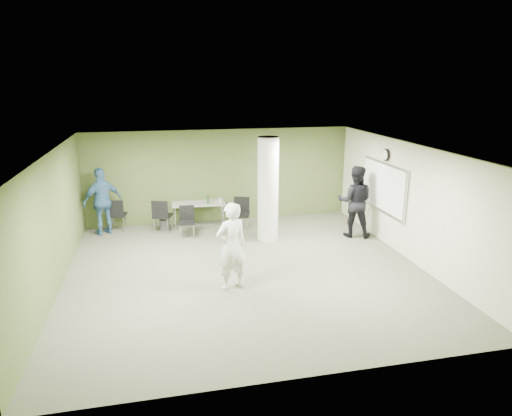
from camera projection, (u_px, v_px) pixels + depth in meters
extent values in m
plane|color=#545543|center=(246.00, 271.00, 10.46)|extent=(8.00, 8.00, 0.00)
plane|color=white|center=(245.00, 149.00, 9.69)|extent=(8.00, 8.00, 0.00)
cube|color=#475C2B|center=(220.00, 176.00, 13.83)|extent=(8.00, 2.80, 0.02)
cube|color=#475C2B|center=(53.00, 224.00, 9.25)|extent=(0.02, 8.00, 2.80)
cube|color=beige|center=(410.00, 202.00, 10.90)|extent=(0.02, 8.00, 2.80)
cylinder|color=silver|center=(268.00, 189.00, 12.16)|extent=(0.56, 0.56, 2.80)
cube|color=silver|center=(383.00, 187.00, 11.99)|extent=(0.04, 2.30, 1.30)
cube|color=white|center=(382.00, 187.00, 11.98)|extent=(0.02, 2.20, 1.20)
cylinder|color=black|center=(386.00, 155.00, 11.75)|extent=(0.05, 0.32, 0.32)
cylinder|color=white|center=(385.00, 155.00, 11.75)|extent=(0.02, 0.26, 0.26)
cube|color=gray|center=(199.00, 203.00, 13.40)|extent=(1.56, 0.74, 0.04)
cylinder|color=silver|center=(175.00, 219.00, 13.13)|extent=(0.04, 0.04, 0.69)
cylinder|color=silver|center=(223.00, 217.00, 13.36)|extent=(0.04, 0.04, 0.69)
cylinder|color=silver|center=(175.00, 214.00, 13.64)|extent=(0.04, 0.04, 0.69)
cylinder|color=silver|center=(221.00, 212.00, 13.87)|extent=(0.04, 0.04, 0.69)
cylinder|color=#224918|center=(208.00, 199.00, 13.31)|extent=(0.07, 0.07, 0.25)
cylinder|color=#B2B2B7|center=(220.00, 201.00, 13.26)|extent=(0.06, 0.06, 0.18)
cylinder|color=#4C4C4C|center=(165.00, 225.00, 13.21)|extent=(0.28, 0.28, 0.32)
cube|color=black|center=(118.00, 215.00, 13.13)|extent=(0.54, 0.54, 0.05)
cube|color=black|center=(115.00, 208.00, 12.86)|extent=(0.45, 0.11, 0.46)
cylinder|color=silver|center=(127.00, 221.00, 13.40)|extent=(0.02, 0.02, 0.44)
cylinder|color=silver|center=(113.00, 221.00, 13.37)|extent=(0.02, 0.02, 0.44)
cylinder|color=silver|center=(124.00, 225.00, 13.02)|extent=(0.02, 0.02, 0.44)
cylinder|color=silver|center=(110.00, 225.00, 13.00)|extent=(0.02, 0.02, 0.44)
cube|color=black|center=(163.00, 216.00, 13.01)|extent=(0.61, 0.61, 0.05)
cube|color=black|center=(160.00, 209.00, 12.72)|extent=(0.45, 0.19, 0.47)
cylinder|color=silver|center=(172.00, 222.00, 13.24)|extent=(0.02, 0.02, 0.45)
cylinder|color=silver|center=(159.00, 222.00, 13.29)|extent=(0.02, 0.02, 0.45)
cylinder|color=silver|center=(168.00, 226.00, 12.86)|extent=(0.02, 0.02, 0.45)
cylinder|color=silver|center=(154.00, 226.00, 12.91)|extent=(0.02, 0.02, 0.45)
cube|color=black|center=(187.00, 222.00, 12.60)|extent=(0.46, 0.46, 0.05)
cube|color=black|center=(187.00, 212.00, 12.72)|extent=(0.41, 0.07, 0.42)
cylinder|color=silver|center=(181.00, 232.00, 12.47)|extent=(0.02, 0.02, 0.40)
cylinder|color=silver|center=(194.00, 232.00, 12.51)|extent=(0.02, 0.02, 0.40)
cylinder|color=silver|center=(181.00, 228.00, 12.80)|extent=(0.02, 0.02, 0.40)
cylinder|color=silver|center=(194.00, 228.00, 12.85)|extent=(0.02, 0.02, 0.40)
cube|color=black|center=(241.00, 215.00, 13.11)|extent=(0.59, 0.59, 0.05)
cube|color=black|center=(242.00, 204.00, 13.25)|extent=(0.45, 0.17, 0.46)
cylinder|color=silver|center=(234.00, 225.00, 13.00)|extent=(0.02, 0.02, 0.44)
cylinder|color=silver|center=(247.00, 225.00, 12.97)|extent=(0.02, 0.02, 0.44)
cylinder|color=silver|center=(235.00, 221.00, 13.38)|extent=(0.02, 0.02, 0.44)
cylinder|color=silver|center=(248.00, 221.00, 13.35)|extent=(0.02, 0.02, 0.44)
imported|color=silver|center=(231.00, 246.00, 9.35)|extent=(0.79, 0.65, 1.86)
imported|color=black|center=(355.00, 201.00, 12.52)|extent=(1.18, 1.07, 1.99)
imported|color=#39648E|center=(103.00, 201.00, 12.69)|extent=(1.20, 0.93, 1.90)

